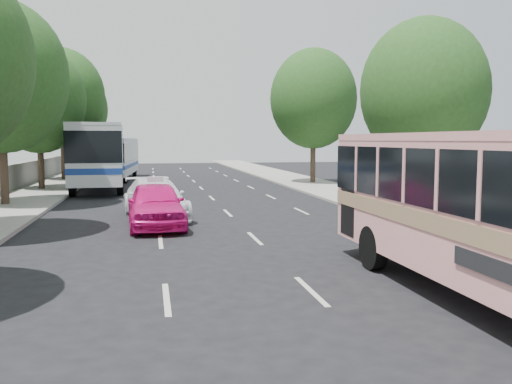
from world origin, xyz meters
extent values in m
plane|color=black|center=(0.00, 0.00, 0.00)|extent=(120.00, 120.00, 0.00)
cube|color=#9E998E|center=(-8.50, 20.00, 0.07)|extent=(4.00, 90.00, 0.15)
cube|color=#9E998E|center=(8.50, 20.00, 0.06)|extent=(4.00, 90.00, 0.12)
cube|color=#9E998E|center=(-10.30, 20.00, 0.90)|extent=(0.30, 90.00, 1.50)
cylinder|color=#38281E|center=(-8.70, 14.00, 1.90)|extent=(0.36, 0.36, 3.80)
ellipsoid|color=#254819|center=(-8.70, 14.00, 5.90)|extent=(6.00, 6.00, 6.90)
sphere|color=#254819|center=(-8.30, 13.70, 7.10)|extent=(3.90, 3.90, 3.90)
cylinder|color=#38281E|center=(-8.60, 22.00, 1.75)|extent=(0.36, 0.36, 3.50)
ellipsoid|color=#254819|center=(-8.60, 22.00, 5.43)|extent=(5.52, 5.52, 6.35)
sphere|color=#254819|center=(-8.20, 21.70, 6.53)|extent=(3.59, 3.59, 3.59)
cylinder|color=#38281E|center=(-8.50, 30.00, 2.00)|extent=(0.36, 0.36, 3.99)
ellipsoid|color=#254819|center=(-8.50, 30.00, 6.20)|extent=(6.30, 6.30, 7.24)
sphere|color=#254819|center=(-8.10, 29.70, 7.46)|extent=(4.09, 4.09, 4.09)
cylinder|color=#38281E|center=(-8.70, 38.00, 1.86)|extent=(0.36, 0.36, 3.72)
ellipsoid|color=#254819|center=(-8.70, 38.00, 5.78)|extent=(5.88, 5.88, 6.76)
sphere|color=#254819|center=(-8.30, 37.70, 6.96)|extent=(3.82, 3.82, 3.82)
cylinder|color=#38281E|center=(8.70, 8.00, 1.61)|extent=(0.36, 0.36, 3.23)
ellipsoid|color=#254819|center=(8.70, 8.00, 5.01)|extent=(5.10, 5.10, 5.87)
sphere|color=#254819|center=(9.10, 7.70, 6.04)|extent=(3.32, 3.31, 3.31)
cylinder|color=#38281E|center=(9.00, 24.00, 1.90)|extent=(0.36, 0.36, 3.80)
ellipsoid|color=#254819|center=(9.00, 24.00, 5.90)|extent=(6.00, 6.00, 6.90)
sphere|color=#254819|center=(9.40, 23.70, 7.10)|extent=(3.90, 3.90, 3.90)
cube|color=pink|center=(4.11, -3.50, 1.86)|extent=(2.60, 10.05, 2.69)
cube|color=#9E7A59|center=(4.11, -3.50, 1.55)|extent=(2.64, 10.07, 0.35)
cube|color=black|center=(4.11, -3.50, 2.36)|extent=(2.65, 10.08, 1.10)
cube|color=pink|center=(4.11, -3.50, 3.13)|extent=(2.62, 10.07, 0.16)
cylinder|color=black|center=(2.98, -0.50, 0.52)|extent=(0.31, 1.05, 1.04)
cylinder|color=black|center=(5.19, -0.48, 0.52)|extent=(0.31, 1.05, 1.04)
imported|color=#E3137D|center=(-2.00, 6.84, 0.80)|extent=(2.11, 4.78, 1.60)
imported|color=white|center=(-2.00, 9.06, 0.76)|extent=(2.78, 5.48, 1.53)
cube|color=silver|center=(-5.28, 23.08, 2.29)|extent=(3.36, 13.36, 3.37)
cube|color=black|center=(-5.28, 23.08, 2.71)|extent=(3.41, 13.39, 1.66)
cube|color=navy|center=(-5.28, 23.08, 1.44)|extent=(3.40, 13.38, 0.33)
cube|color=silver|center=(-5.28, 23.08, 3.90)|extent=(3.38, 13.38, 0.15)
cylinder|color=black|center=(-6.71, 27.22, 0.61)|extent=(0.40, 1.23, 1.21)
cylinder|color=black|center=(-4.19, 27.32, 0.61)|extent=(0.40, 1.23, 1.21)
cylinder|color=black|center=(-6.34, 18.39, 0.61)|extent=(0.40, 1.23, 1.21)
cylinder|color=black|center=(-3.83, 18.50, 0.61)|extent=(0.40, 1.23, 1.21)
cube|color=silver|center=(-4.66, 30.64, 1.83)|extent=(2.95, 10.72, 2.69)
cube|color=black|center=(-4.66, 30.64, 2.16)|extent=(3.00, 10.75, 1.32)
cube|color=navy|center=(-4.66, 30.64, 1.15)|extent=(2.99, 10.74, 0.26)
cube|color=silver|center=(-4.66, 30.64, 3.12)|extent=(2.97, 10.74, 0.12)
cylinder|color=black|center=(-5.41, 34.05, 0.49)|extent=(0.35, 0.99, 0.97)
cylinder|color=black|center=(-3.46, 33.92, 0.49)|extent=(0.35, 0.99, 0.97)
cylinder|color=black|center=(-5.88, 27.00, 0.49)|extent=(0.35, 0.99, 0.97)
cylinder|color=black|center=(-3.93, 26.87, 0.49)|extent=(0.35, 0.99, 0.97)
cube|color=silver|center=(-2.00, 6.84, 1.69)|extent=(0.56, 0.21, 0.18)
camera|label=1|loc=(-2.16, -12.34, 3.06)|focal=38.00mm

